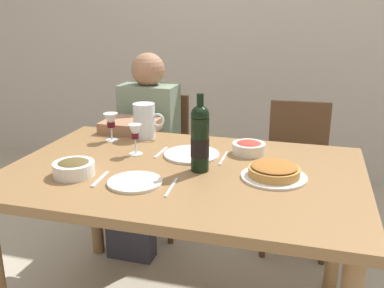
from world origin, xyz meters
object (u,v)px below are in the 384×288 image
dining_table (184,189)px  diner_left (143,147)px  wine_glass_left_diner (135,134)px  water_pitcher (145,123)px  dinner_plate_right_setting (135,182)px  chair_right (297,166)px  wine_glass_right_diner (111,122)px  chair_left (158,153)px  olive_bowl (74,167)px  salad_bowl (249,147)px  wine_bottle (200,139)px  dinner_plate_left_setting (192,154)px  baked_tart (274,172)px

dining_table → diner_left: size_ratio=1.29×
diner_left → wine_glass_left_diner: bearing=109.6°
water_pitcher → dinner_plate_right_setting: (0.19, -0.59, -0.07)m
dining_table → dinner_plate_right_setting: size_ratio=6.94×
water_pitcher → chair_right: water_pitcher is taller
wine_glass_right_diner → chair_left: wine_glass_right_diner is taller
olive_bowl → chair_right: 1.41m
wine_glass_left_diner → dining_table: bearing=-24.1°
wine_glass_right_diner → dinner_plate_right_setting: (0.34, -0.49, -0.09)m
wine_glass_left_diner → dinner_plate_right_setting: size_ratio=0.67×
wine_glass_left_diner → water_pitcher: bearing=102.8°
salad_bowl → wine_glass_right_diner: bearing=178.8°
dinner_plate_right_setting → diner_left: (-0.31, 0.85, -0.15)m
wine_bottle → dinner_plate_right_setting: bearing=-136.0°
olive_bowl → chair_right: (0.86, 1.08, -0.30)m
wine_glass_right_diner → diner_left: (0.02, 0.36, -0.24)m
wine_glass_right_diner → diner_left: 0.44m
wine_bottle → salad_bowl: size_ratio=2.14×
diner_left → wine_bottle: bearing=129.3°
dining_table → wine_glass_left_diner: 0.35m
wine_bottle → olive_bowl: (-0.48, -0.19, -0.11)m
water_pitcher → chair_right: (0.78, 0.50, -0.34)m
olive_bowl → chair_right: bearing=51.7°
wine_bottle → salad_bowl: wine_bottle is taller
wine_glass_left_diner → diner_left: diner_left is taller
dining_table → wine_glass_right_diner: wine_glass_right_diner is taller
water_pitcher → chair_left: size_ratio=0.21×
olive_bowl → dinner_plate_left_setting: olive_bowl is taller
baked_tart → diner_left: 1.07m
wine_glass_right_diner → dinner_plate_right_setting: wine_glass_right_diner is taller
wine_glass_right_diner → olive_bowl: bearing=-82.5°
dining_table → salad_bowl: size_ratio=9.74×
dining_table → baked_tart: size_ratio=5.65×
dinner_plate_left_setting → wine_bottle: bearing=-64.5°
wine_glass_left_diner → chair_right: (0.72, 0.77, -0.36)m
dining_table → wine_glass_left_diner: (-0.27, 0.12, 0.19)m
dining_table → chair_left: size_ratio=1.72×
baked_tart → wine_bottle: bearing=-179.0°
dinner_plate_left_setting → dinner_plate_right_setting: same height
baked_tart → olive_bowl: 0.81m
salad_bowl → diner_left: size_ratio=0.13×
water_pitcher → baked_tart: (0.71, -0.39, -0.05)m
salad_bowl → wine_glass_left_diner: size_ratio=1.07×
wine_glass_right_diner → dinner_plate_right_setting: size_ratio=0.67×
dinner_plate_right_setting → wine_glass_right_diner: bearing=124.2°
wine_glass_right_diner → chair_left: 0.70m
chair_left → olive_bowl: bearing=92.7°
dining_table → wine_bottle: 0.24m
olive_bowl → wine_glass_left_diner: wine_glass_left_diner is taller
chair_right → wine_glass_left_diner: bearing=43.8°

